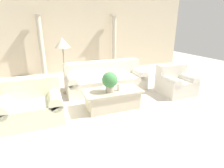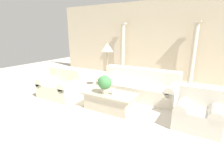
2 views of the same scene
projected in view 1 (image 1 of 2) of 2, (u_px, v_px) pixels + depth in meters
ground_plane at (105, 99)px, 4.74m from camera, size 16.00×16.00×0.00m
wall_back at (78, 33)px, 7.21m from camera, size 10.00×0.06×3.20m
sofa_long at (105, 79)px, 5.38m from camera, size 2.40×0.95×0.85m
loveseat at (31, 104)px, 3.66m from camera, size 1.22×0.95×0.85m
coffee_table at (112, 99)px, 4.21m from camera, size 1.38×0.71×0.45m
potted_plant at (110, 81)px, 3.95m from camera, size 0.35×0.35×0.47m
pillar_candle at (119, 87)px, 4.10m from camera, size 0.08×0.08×0.16m
floor_lamp at (63, 45)px, 4.73m from camera, size 0.41×0.41×1.59m
column_left at (41, 45)px, 6.58m from camera, size 0.26×0.26×2.33m
column_right at (114, 42)px, 7.59m from camera, size 0.26×0.26×2.33m
armchair at (175, 82)px, 5.08m from camera, size 0.90×0.85×0.82m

